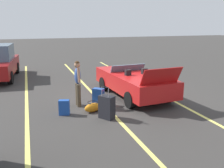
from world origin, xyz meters
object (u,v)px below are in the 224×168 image
at_px(convertible_car, 131,81).
at_px(duffel_bag, 93,107).
at_px(suitcase_large_black, 107,107).
at_px(suitcase_medium_bright, 98,97).
at_px(suitcase_small_carryon, 64,107).
at_px(traveler_person, 78,81).

bearing_deg(convertible_car, duffel_bag, 121.48).
bearing_deg(suitcase_large_black, duffel_bag, 75.75).
distance_m(suitcase_medium_bright, suitcase_small_carryon, 1.48).
bearing_deg(suitcase_large_black, suitcase_medium_bright, 51.24).
distance_m(duffel_bag, traveler_person, 1.14).
xyz_separation_m(suitcase_large_black, suitcase_small_carryon, (0.75, 1.23, -0.12)).
xyz_separation_m(convertible_car, suitcase_large_black, (-2.21, 1.77, -0.22)).
bearing_deg(suitcase_medium_bright, duffel_bag, 11.82).
height_order(duffel_bag, traveler_person, traveler_person).
height_order(suitcase_small_carryon, traveler_person, traveler_person).
bearing_deg(duffel_bag, suitcase_large_black, -160.12).
distance_m(convertible_car, traveler_person, 2.51).
bearing_deg(suitcase_medium_bright, convertible_car, 158.40).
relative_size(convertible_car, traveler_person, 2.61).
xyz_separation_m(suitcase_medium_bright, duffel_bag, (-0.65, 0.37, -0.15)).
height_order(suitcase_large_black, suitcase_small_carryon, suitcase_large_black).
height_order(suitcase_small_carryon, duffel_bag, suitcase_small_carryon).
distance_m(convertible_car, suitcase_large_black, 2.84).
bearing_deg(traveler_person, suitcase_large_black, -69.49).
distance_m(convertible_car, suitcase_small_carryon, 3.35).
bearing_deg(convertible_car, suitcase_small_carryon, 111.24).
relative_size(suitcase_small_carryon, duffel_bag, 0.71).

